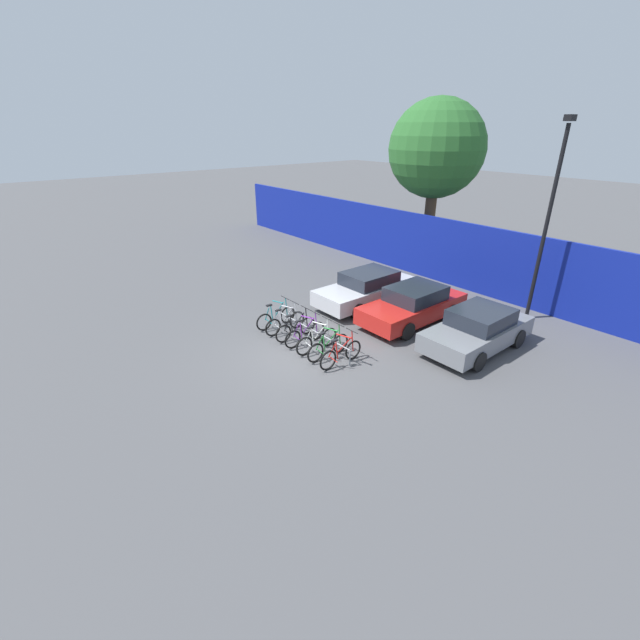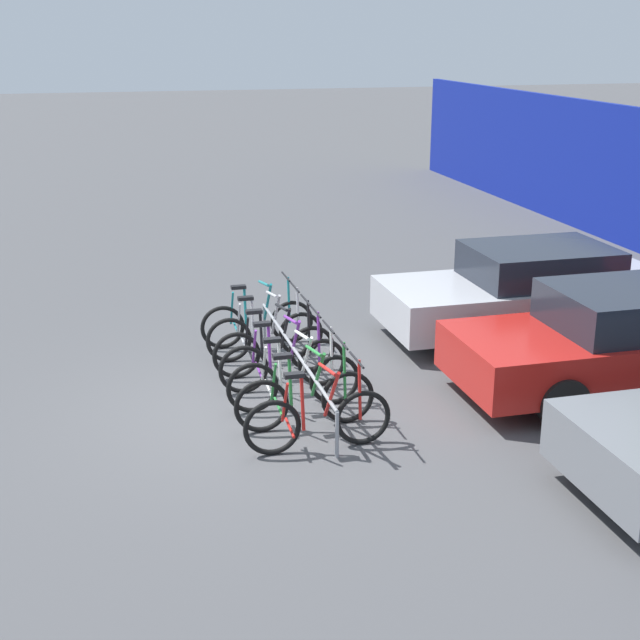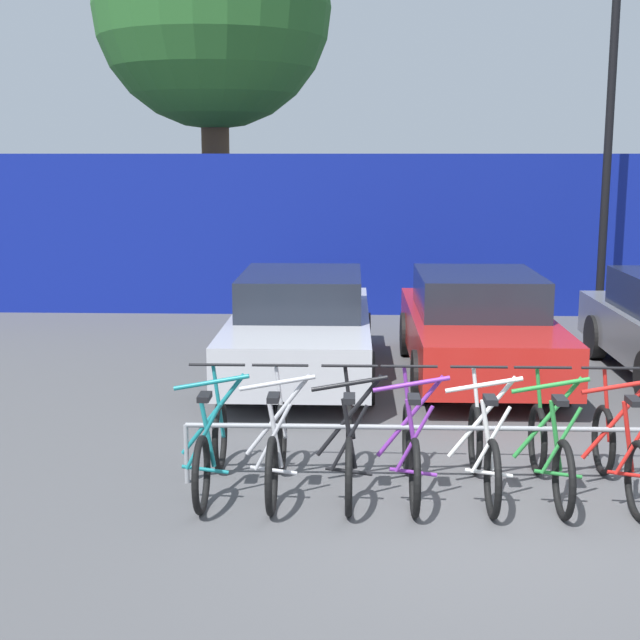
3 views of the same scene
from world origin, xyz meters
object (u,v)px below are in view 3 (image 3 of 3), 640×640
at_px(bicycle_green, 550,453).
at_px(car_silver, 301,326).
at_px(bike_rack, 413,434).
at_px(lamp_post, 611,94).
at_px(bicycle_silver, 277,450).
at_px(bicycle_white, 483,452).
at_px(bicycle_teal, 211,449).
at_px(bicycle_black, 349,451).
at_px(bicycle_red, 620,454).
at_px(car_red, 478,326).
at_px(tree_behind_hoarding, 213,11).
at_px(bicycle_purple, 411,451).

relative_size(bicycle_green, car_silver, 0.37).
bearing_deg(bike_rack, lamp_post, 64.34).
bearing_deg(bicycle_silver, bicycle_white, 3.24).
relative_size(bicycle_teal, bicycle_black, 1.00).
relative_size(bicycle_green, bicycle_red, 1.00).
xyz_separation_m(bicycle_white, bicycle_red, (1.19, 0.00, 0.00)).
bearing_deg(bicycle_black, lamp_post, 59.71).
bearing_deg(car_silver, bicycle_silver, -89.71).
distance_m(bicycle_teal, bicycle_silver, 0.59).
relative_size(bicycle_white, car_red, 0.39).
bearing_deg(car_red, bike_rack, -105.39).
bearing_deg(bicycle_black, tree_behind_hoarding, 102.63).
height_order(bike_rack, car_silver, car_silver).
xyz_separation_m(bicycle_red, car_silver, (-3.03, 4.18, 0.31)).
bearing_deg(bicycle_green, lamp_post, 71.14).
xyz_separation_m(bicycle_purple, tree_behind_hoarding, (-3.31, 10.77, 5.37)).
xyz_separation_m(bicycle_teal, lamp_post, (5.56, 7.97, 3.57)).
relative_size(bicycle_purple, car_red, 0.39).
xyz_separation_m(bike_rack, tree_behind_hoarding, (-3.34, 10.62, 5.25)).
bearing_deg(tree_behind_hoarding, car_red, -55.57).
bearing_deg(bicycle_teal, tree_behind_hoarding, 97.87).
relative_size(bicycle_black, tree_behind_hoarding, 0.21).
distance_m(bicycle_white, bicycle_red, 1.19).
height_order(bicycle_purple, car_silver, car_silver).
bearing_deg(bicycle_purple, bike_rack, 76.10).
xyz_separation_m(bicycle_silver, bicycle_green, (2.40, 0.00, 0.00)).
bearing_deg(bicycle_silver, lamp_post, 61.30).
bearing_deg(car_silver, bike_rack, -73.01).
distance_m(lamp_post, tree_behind_hoarding, 7.84).
height_order(bicycle_green, car_red, car_red).
xyz_separation_m(bicycle_silver, tree_behind_hoarding, (-2.13, 10.77, 5.37)).
bearing_deg(tree_behind_hoarding, bicycle_green, -67.21).
height_order(bicycle_black, bicycle_red, same).
relative_size(bike_rack, lamp_post, 0.58).
distance_m(bicycle_green, tree_behind_hoarding, 12.86).
xyz_separation_m(bicycle_silver, car_red, (2.34, 4.25, 0.31)).
height_order(bicycle_black, car_silver, car_silver).
distance_m(bicycle_teal, car_red, 5.17).
distance_m(bicycle_teal, bicycle_green, 2.98).
distance_m(bicycle_black, car_red, 4.59).
bearing_deg(car_silver, tree_behind_hoarding, 107.73).
distance_m(bike_rack, bicycle_green, 1.20).
height_order(bike_rack, bicycle_silver, bicycle_silver).
height_order(bicycle_purple, car_red, car_red).
height_order(bicycle_black, lamp_post, lamp_post).
bearing_deg(car_silver, bicycle_black, -81.03).
xyz_separation_m(bike_rack, bicycle_green, (1.19, -0.15, -0.11)).
bearing_deg(bicycle_silver, bicycle_green, 3.24).
distance_m(bicycle_silver, car_red, 4.87).
height_order(bicycle_silver, bicycle_purple, same).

